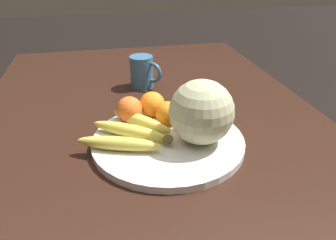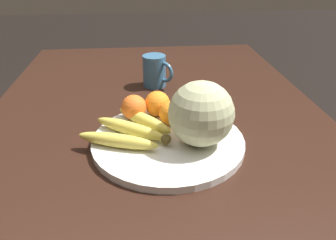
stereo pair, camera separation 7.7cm
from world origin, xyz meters
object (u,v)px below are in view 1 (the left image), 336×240
banana_bunch (131,132)px  melon (202,112)px  orange_front_left (153,104)px  produce_tag (143,135)px  orange_back_left (185,105)px  kitchen_table (160,167)px  orange_mid_center (168,113)px  fruit_bowl (168,141)px  ceramic_mug (142,72)px  orange_front_right (129,109)px

banana_bunch → melon: bearing=-161.8°
orange_front_left → produce_tag: 0.12m
produce_tag → banana_bunch: bearing=-88.8°
banana_bunch → orange_back_left: size_ratio=4.17×
orange_front_left → orange_back_left: orange_front_left is taller
kitchen_table → orange_mid_center: bearing=146.0°
fruit_bowl → melon: bearing=70.7°
orange_front_left → orange_back_left: size_ratio=1.22×
banana_bunch → orange_back_left: 0.19m
kitchen_table → fruit_bowl: 0.10m
fruit_bowl → orange_mid_center: size_ratio=5.99×
orange_back_left → orange_front_left: bearing=-95.9°
orange_mid_center → ceramic_mug: size_ratio=0.58×
banana_bunch → produce_tag: banana_bunch is taller
banana_bunch → produce_tag: (-0.00, 0.03, -0.02)m
orange_front_left → ceramic_mug: ceramic_mug is taller
ceramic_mug → orange_mid_center: bearing=4.0°
fruit_bowl → orange_mid_center: (-0.07, 0.01, 0.04)m
produce_tag → ceramic_mug: size_ratio=0.77×
fruit_bowl → orange_front_left: (-0.13, -0.02, 0.04)m
orange_mid_center → orange_back_left: 0.07m
melon → fruit_bowl: bearing=-109.3°
fruit_bowl → orange_back_left: bearing=148.4°
orange_front_left → orange_mid_center: (0.05, 0.03, -0.00)m
fruit_bowl → banana_bunch: bearing=-101.9°
banana_bunch → orange_front_left: size_ratio=3.43×
orange_back_left → kitchen_table: bearing=-44.3°
orange_back_left → produce_tag: orange_back_left is taller
melon → orange_back_left: 0.15m
fruit_bowl → orange_front_left: bearing=-172.5°
orange_front_left → orange_mid_center: bearing=29.3°
banana_bunch → ceramic_mug: size_ratio=2.21×
melon → banana_bunch: bearing=-105.3°
orange_back_left → produce_tag: size_ratio=0.69×
fruit_bowl → orange_front_right: orange_front_right is taller
melon → orange_mid_center: bearing=-148.4°
orange_front_left → produce_tag: size_ratio=0.84×
banana_bunch → fruit_bowl: bearing=-158.4°
orange_front_left → produce_tag: bearing=-22.4°
kitchen_table → orange_front_left: 0.17m
produce_tag → melon: bearing=62.5°
banana_bunch → orange_back_left: orange_back_left is taller
banana_bunch → produce_tag: bearing=-137.8°
orange_back_left → ceramic_mug: bearing=-163.4°
orange_front_right → orange_back_left: size_ratio=1.20×
fruit_bowl → orange_front_right: 0.14m
fruit_bowl → orange_front_right: size_ratio=5.44×
kitchen_table → banana_bunch: size_ratio=7.17×
orange_mid_center → fruit_bowl: bearing=-10.9°
orange_mid_center → orange_back_left: size_ratio=1.09×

